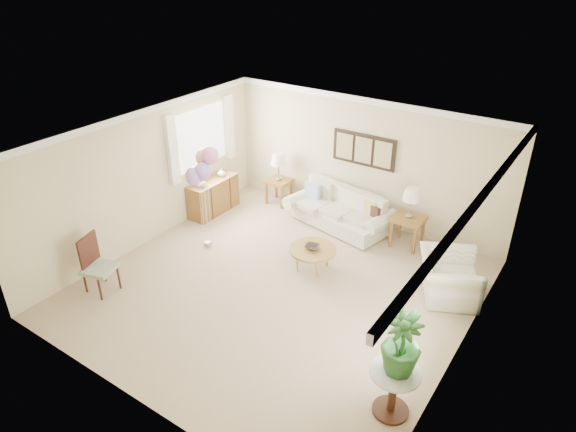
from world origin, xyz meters
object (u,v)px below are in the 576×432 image
object	(u,v)px
sofa	(340,212)
balloon_cluster	(201,168)
armchair	(449,277)
accent_chair	(96,263)
coffee_table	(313,250)

from	to	relation	value
sofa	balloon_cluster	xyz separation A→B (m)	(-1.71, -2.13, 1.33)
armchair	accent_chair	distance (m)	5.80
coffee_table	balloon_cluster	bearing A→B (deg)	-167.19
coffee_table	balloon_cluster	size ratio (longest dim) A/B	0.41
armchair	coffee_table	bearing A→B (deg)	79.86
coffee_table	armchair	distance (m)	2.32
coffee_table	armchair	size ratio (longest dim) A/B	0.78
armchair	balloon_cluster	world-z (taller)	balloon_cluster
armchair	accent_chair	xyz separation A→B (m)	(-4.89, -3.12, 0.16)
sofa	accent_chair	world-z (taller)	accent_chair
accent_chair	balloon_cluster	xyz separation A→B (m)	(0.57, 2.05, 1.13)
sofa	armchair	world-z (taller)	sofa
sofa	balloon_cluster	world-z (taller)	balloon_cluster
accent_chair	balloon_cluster	distance (m)	2.41
sofa	armchair	bearing A→B (deg)	-22.10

